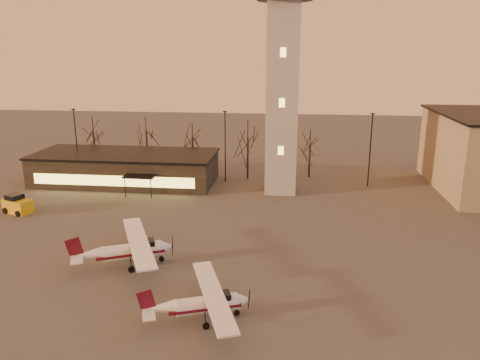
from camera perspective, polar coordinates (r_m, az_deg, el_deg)
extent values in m
plane|color=#3C3A38|center=(35.24, 3.29, -15.63)|extent=(220.00, 220.00, 0.00)
cube|color=#9A9892|center=(60.47, 5.19, 9.55)|extent=(4.00, 4.00, 24.00)
cube|color=black|center=(68.38, -13.73, 1.35)|extent=(25.00, 10.00, 4.00)
cube|color=black|center=(67.91, -13.85, 3.10)|extent=(25.40, 10.40, 0.30)
cube|color=#FFD859|center=(63.96, -15.24, -0.10)|extent=(22.00, 0.08, 1.40)
cube|color=black|center=(61.44, -12.16, 0.44)|extent=(4.00, 2.00, 0.20)
cylinder|color=black|center=(72.67, -19.29, 4.16)|extent=(0.16, 0.16, 10.00)
cube|color=black|center=(71.92, -19.65, 8.10)|extent=(0.50, 0.25, 0.18)
cylinder|color=black|center=(66.17, -1.82, 3.99)|extent=(0.16, 0.16, 10.00)
cube|color=black|center=(65.35, -1.86, 8.33)|extent=(0.50, 0.25, 0.18)
cylinder|color=black|center=(66.31, 15.58, 3.45)|extent=(0.16, 0.16, 10.00)
cube|color=black|center=(65.49, 15.90, 7.77)|extent=(0.50, 0.25, 0.18)
cylinder|color=black|center=(78.41, -17.29, 3.52)|extent=(0.28, 0.28, 5.74)
cylinder|color=black|center=(73.50, -5.76, 3.19)|extent=(0.28, 0.28, 5.25)
cylinder|color=black|center=(68.15, 0.94, 2.68)|extent=(0.28, 0.28, 6.16)
cylinder|color=black|center=(69.97, 8.46, 2.35)|extent=(0.28, 0.28, 4.97)
cylinder|color=black|center=(77.42, -11.26, 3.73)|extent=(0.28, 0.28, 5.60)
cylinder|color=white|center=(33.71, -4.06, -14.90)|extent=(4.45, 2.63, 1.21)
cone|color=white|center=(34.14, 0.25, -14.42)|extent=(1.19, 1.38, 1.16)
cone|color=white|center=(33.35, -9.64, -15.18)|extent=(2.46, 1.74, 1.03)
cube|color=black|center=(33.64, -2.45, -14.11)|extent=(1.65, 1.41, 0.65)
cube|color=#550C1D|center=(33.71, -4.38, -15.00)|extent=(5.16, 2.92, 0.21)
cube|color=white|center=(33.41, -3.27, -13.73)|extent=(4.88, 10.12, 0.13)
cube|color=white|center=(33.28, -11.14, -15.14)|extent=(1.86, 3.18, 0.07)
cube|color=#550C1D|center=(32.95, -11.37, -14.18)|extent=(1.24, 0.52, 1.58)
cylinder|color=white|center=(42.23, -12.95, -8.45)|extent=(5.06, 3.36, 1.39)
cone|color=white|center=(42.54, -9.03, -8.05)|extent=(1.44, 1.61, 1.33)
cone|color=white|center=(42.06, -17.96, -8.70)|extent=(2.83, 2.16, 1.18)
cube|color=black|center=(42.13, -11.52, -7.71)|extent=(1.94, 1.70, 0.75)
cube|color=#5A0C16|center=(42.23, -13.23, -8.55)|extent=(5.86, 3.76, 0.24)
cube|color=white|center=(41.94, -12.28, -7.33)|extent=(6.47, 11.37, 0.15)
cube|color=white|center=(42.04, -19.30, -8.67)|extent=(2.38, 3.62, 0.09)
cube|color=#5A0C16|center=(41.75, -19.54, -7.74)|extent=(1.38, 0.71, 1.82)
cube|color=#D69E0C|center=(60.11, -25.43, -2.89)|extent=(3.81, 2.94, 1.58)
cube|color=black|center=(60.21, -25.78, -2.00)|extent=(2.05, 2.05, 0.90)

